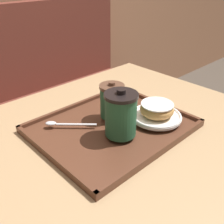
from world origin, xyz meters
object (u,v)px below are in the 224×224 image
at_px(coffee_cup_front, 121,114).
at_px(donut_chocolate_glazed, 157,109).
at_px(coffee_cup_rear, 112,101).
at_px(spoon, 59,124).

xyz_separation_m(coffee_cup_front, donut_chocolate_glazed, (0.15, -0.02, -0.03)).
xyz_separation_m(coffee_cup_rear, donut_chocolate_glazed, (0.10, -0.11, -0.02)).
distance_m(coffee_cup_front, spoon, 0.21).
relative_size(coffee_cup_rear, donut_chocolate_glazed, 1.10).
bearing_deg(spoon, coffee_cup_rear, -159.63).
bearing_deg(coffee_cup_rear, donut_chocolate_glazed, -48.46).
bearing_deg(coffee_cup_front, coffee_cup_rear, 59.74).
relative_size(coffee_cup_front, donut_chocolate_glazed, 1.30).
xyz_separation_m(coffee_cup_front, coffee_cup_rear, (0.06, 0.10, -0.01)).
distance_m(coffee_cup_front, donut_chocolate_glazed, 0.16).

